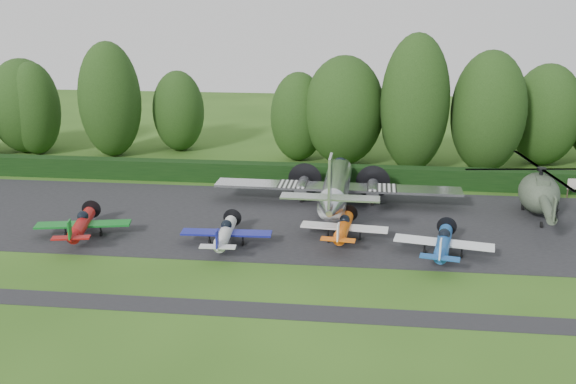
# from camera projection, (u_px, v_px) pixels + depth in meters

# --- Properties ---
(ground) EXTENTS (160.00, 160.00, 0.00)m
(ground) POSITION_uv_depth(u_px,v_px,m) (278.00, 270.00, 44.56)
(ground) COLOR #284B15
(ground) RESTS_ON ground
(apron) EXTENTS (70.00, 18.00, 0.01)m
(apron) POSITION_uv_depth(u_px,v_px,m) (293.00, 221.00, 54.04)
(apron) COLOR black
(apron) RESTS_ON ground
(taxiway_verge) EXTENTS (70.00, 2.00, 0.00)m
(taxiway_verge) POSITION_uv_depth(u_px,v_px,m) (266.00, 311.00, 38.87)
(taxiway_verge) COLOR black
(taxiway_verge) RESTS_ON ground
(hedgerow) EXTENTS (90.00, 1.60, 2.00)m
(hedgerow) POSITION_uv_depth(u_px,v_px,m) (305.00, 184.00, 64.46)
(hedgerow) COLOR black
(hedgerow) RESTS_ON ground
(transport_plane) EXTENTS (22.16, 16.99, 7.10)m
(transport_plane) POSITION_uv_depth(u_px,v_px,m) (336.00, 187.00, 56.49)
(transport_plane) COLOR silver
(transport_plane) RESTS_ON ground
(light_plane_red) EXTENTS (7.30, 7.68, 2.81)m
(light_plane_red) POSITION_uv_depth(u_px,v_px,m) (82.00, 224.00, 49.92)
(light_plane_red) COLOR #9B0E0E
(light_plane_red) RESTS_ON ground
(light_plane_white) EXTENTS (6.90, 7.25, 2.65)m
(light_plane_white) POSITION_uv_depth(u_px,v_px,m) (225.00, 233.00, 48.32)
(light_plane_white) COLOR silver
(light_plane_white) RESTS_ON ground
(light_plane_orange) EXTENTS (6.77, 7.12, 2.60)m
(light_plane_orange) POSITION_uv_depth(u_px,v_px,m) (344.00, 227.00, 49.56)
(light_plane_orange) COLOR orange
(light_plane_orange) RESTS_ON ground
(light_plane_blue) EXTENTS (7.14, 7.51, 2.75)m
(light_plane_blue) POSITION_uv_depth(u_px,v_px,m) (443.00, 243.00, 46.33)
(light_plane_blue) COLOR #194F9B
(light_plane_blue) RESTS_ON ground
(helicopter) EXTENTS (13.01, 15.23, 4.19)m
(helicopter) POSITION_uv_depth(u_px,v_px,m) (539.00, 190.00, 54.91)
(helicopter) COLOR #394434
(helicopter) RESTS_ON ground
(tree_0) EXTENTS (7.76, 7.76, 12.87)m
(tree_0) POSITION_uv_depth(u_px,v_px,m) (488.00, 112.00, 67.00)
(tree_0) COLOR black
(tree_0) RESTS_ON ground
(tree_1) EXTENTS (5.96, 5.96, 10.85)m
(tree_1) POSITION_uv_depth(u_px,v_px,m) (34.00, 109.00, 74.76)
(tree_1) COLOR black
(tree_1) RESTS_ON ground
(tree_2) EXTENTS (8.77, 8.77, 12.02)m
(tree_2) POSITION_uv_depth(u_px,v_px,m) (344.00, 111.00, 70.18)
(tree_2) COLOR black
(tree_2) RESTS_ON ground
(tree_3) EXTENTS (6.05, 6.05, 10.35)m
(tree_3) POSITION_uv_depth(u_px,v_px,m) (409.00, 119.00, 69.86)
(tree_3) COLOR black
(tree_3) RESTS_ON ground
(tree_4) EXTENTS (6.12, 6.12, 9.63)m
(tree_4) POSITION_uv_depth(u_px,v_px,m) (178.00, 111.00, 76.62)
(tree_4) COLOR black
(tree_4) RESTS_ON ground
(tree_6) EXTENTS (7.66, 7.66, 11.17)m
(tree_6) POSITION_uv_depth(u_px,v_px,m) (546.00, 115.00, 70.10)
(tree_6) COLOR black
(tree_6) RESTS_ON ground
(tree_7) EXTENTS (7.10, 7.10, 13.24)m
(tree_7) POSITION_uv_depth(u_px,v_px,m) (110.00, 100.00, 73.50)
(tree_7) COLOR black
(tree_7) RESTS_ON ground
(tree_9) EXTENTS (6.31, 6.31, 10.04)m
(tree_9) POSITION_uv_depth(u_px,v_px,m) (298.00, 117.00, 72.11)
(tree_9) COLOR black
(tree_9) RESTS_ON ground
(tree_11) EXTENTS (7.22, 7.22, 14.58)m
(tree_11) POSITION_uv_depth(u_px,v_px,m) (415.00, 103.00, 67.10)
(tree_11) COLOR black
(tree_11) RESTS_ON ground
(tree_12) EXTENTS (8.12, 8.12, 11.15)m
(tree_12) POSITION_uv_depth(u_px,v_px,m) (24.00, 106.00, 75.64)
(tree_12) COLOR black
(tree_12) RESTS_ON ground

